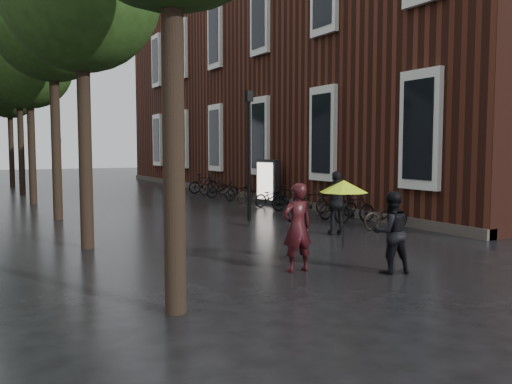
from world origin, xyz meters
TOP-DOWN VIEW (x-y plane):
  - ground at (0.00, 0.00)m, footprint 120.00×120.00m
  - brick_building at (10.47, 19.46)m, footprint 10.20×33.20m
  - street_trees at (-3.99, 15.91)m, footprint 4.33×34.03m
  - person_burgundy at (-0.93, 2.43)m, footprint 0.67×0.46m
  - person_black at (0.63, 1.46)m, footprint 0.91×0.79m
  - lime_umbrella at (-0.15, 1.97)m, footprint 0.96×0.96m
  - pedestrian_walking at (2.55, 5.75)m, footprint 1.15×0.82m
  - parked_bicycles at (4.58, 13.29)m, footprint 1.89×15.11m
  - ad_lightbox at (4.89, 13.84)m, footprint 0.30×1.29m
  - lamp_post at (1.76, 9.62)m, footprint 0.22×0.22m
  - cycle_sign at (-3.17, 17.98)m, footprint 0.16×0.55m

SIDE VIEW (x-z plane):
  - ground at x=0.00m, z-range 0.00..0.00m
  - parked_bicycles at x=4.58m, z-range -0.07..0.98m
  - person_black at x=0.63m, z-range 0.00..1.62m
  - person_burgundy at x=-0.93m, z-range 0.00..1.77m
  - pedestrian_walking at x=2.55m, z-range 0.00..1.81m
  - ad_lightbox at x=4.89m, z-range 0.00..1.96m
  - lime_umbrella at x=-0.15m, z-range 0.99..2.42m
  - cycle_sign at x=-3.17m, z-range 0.49..3.54m
  - lamp_post at x=1.76m, z-range 0.47..4.82m
  - brick_building at x=10.47m, z-range -0.01..11.99m
  - street_trees at x=-3.99m, z-range 1.88..10.79m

